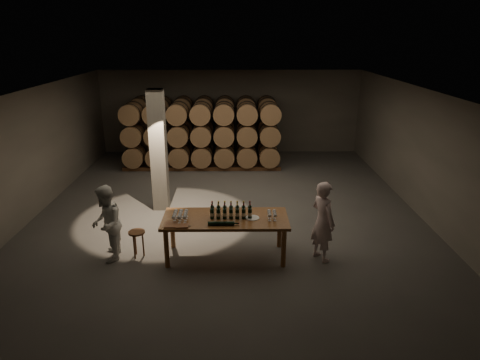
{
  "coord_description": "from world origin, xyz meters",
  "views": [
    {
      "loc": [
        0.22,
        -10.61,
        4.53
      ],
      "look_at": [
        0.32,
        -0.69,
        1.1
      ],
      "focal_mm": 32.0,
      "sensor_mm": 36.0,
      "label": 1
    }
  ],
  "objects_px": {
    "bottle_cluster": "(231,212)",
    "stool": "(137,236)",
    "tasting_table": "(225,222)",
    "person_man": "(323,221)",
    "notebook_near": "(182,226)",
    "person_woman": "(106,224)",
    "plate": "(252,218)"
  },
  "relations": [
    {
      "from": "bottle_cluster",
      "to": "stool",
      "type": "bearing_deg",
      "value": 179.82
    },
    {
      "from": "tasting_table",
      "to": "person_man",
      "type": "distance_m",
      "value": 2.01
    },
    {
      "from": "bottle_cluster",
      "to": "stool",
      "type": "xyz_separation_m",
      "value": [
        -1.99,
        0.01,
        -0.54
      ]
    },
    {
      "from": "tasting_table",
      "to": "notebook_near",
      "type": "bearing_deg",
      "value": -153.44
    },
    {
      "from": "notebook_near",
      "to": "person_man",
      "type": "height_order",
      "value": "person_man"
    },
    {
      "from": "stool",
      "to": "person_woman",
      "type": "height_order",
      "value": "person_woman"
    },
    {
      "from": "tasting_table",
      "to": "person_man",
      "type": "height_order",
      "value": "person_man"
    },
    {
      "from": "tasting_table",
      "to": "notebook_near",
      "type": "relative_size",
      "value": 10.42
    },
    {
      "from": "tasting_table",
      "to": "bottle_cluster",
      "type": "distance_m",
      "value": 0.25
    },
    {
      "from": "bottle_cluster",
      "to": "person_man",
      "type": "height_order",
      "value": "person_man"
    },
    {
      "from": "bottle_cluster",
      "to": "notebook_near",
      "type": "bearing_deg",
      "value": -155.29
    },
    {
      "from": "bottle_cluster",
      "to": "person_woman",
      "type": "height_order",
      "value": "person_woman"
    },
    {
      "from": "tasting_table",
      "to": "person_woman",
      "type": "bearing_deg",
      "value": -177.91
    },
    {
      "from": "person_man",
      "to": "tasting_table",
      "type": "bearing_deg",
      "value": 56.98
    },
    {
      "from": "plate",
      "to": "person_man",
      "type": "height_order",
      "value": "person_man"
    },
    {
      "from": "bottle_cluster",
      "to": "stool",
      "type": "height_order",
      "value": "bottle_cluster"
    },
    {
      "from": "person_man",
      "to": "person_woman",
      "type": "xyz_separation_m",
      "value": [
        -4.45,
        0.02,
        -0.05
      ]
    },
    {
      "from": "person_man",
      "to": "person_woman",
      "type": "distance_m",
      "value": 4.45
    },
    {
      "from": "person_woman",
      "to": "tasting_table",
      "type": "bearing_deg",
      "value": 83.25
    },
    {
      "from": "bottle_cluster",
      "to": "stool",
      "type": "distance_m",
      "value": 2.06
    },
    {
      "from": "notebook_near",
      "to": "plate",
      "type": "bearing_deg",
      "value": 10.71
    },
    {
      "from": "tasting_table",
      "to": "plate",
      "type": "distance_m",
      "value": 0.57
    },
    {
      "from": "tasting_table",
      "to": "bottle_cluster",
      "type": "height_order",
      "value": "bottle_cluster"
    },
    {
      "from": "tasting_table",
      "to": "plate",
      "type": "xyz_separation_m",
      "value": [
        0.56,
        -0.03,
        0.11
      ]
    },
    {
      "from": "plate",
      "to": "notebook_near",
      "type": "relative_size",
      "value": 1.15
    },
    {
      "from": "person_man",
      "to": "person_woman",
      "type": "height_order",
      "value": "person_man"
    },
    {
      "from": "plate",
      "to": "notebook_near",
      "type": "distance_m",
      "value": 1.46
    },
    {
      "from": "tasting_table",
      "to": "person_woman",
      "type": "xyz_separation_m",
      "value": [
        -2.44,
        -0.09,
        0.02
      ]
    },
    {
      "from": "stool",
      "to": "person_woman",
      "type": "xyz_separation_m",
      "value": [
        -0.57,
        -0.12,
        0.34
      ]
    },
    {
      "from": "person_woman",
      "to": "notebook_near",
      "type": "bearing_deg",
      "value": 69.34
    },
    {
      "from": "notebook_near",
      "to": "person_man",
      "type": "relative_size",
      "value": 0.14
    },
    {
      "from": "plate",
      "to": "stool",
      "type": "relative_size",
      "value": 0.5
    }
  ]
}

